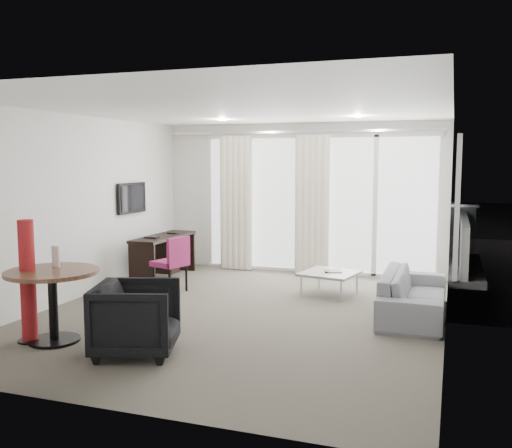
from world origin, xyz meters
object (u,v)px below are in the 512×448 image
(rattan_chair_b, at_px, (430,238))
(desk, at_px, (164,257))
(desk_chair, at_px, (170,264))
(red_lamp, at_px, (28,281))
(coffee_table, at_px, (329,283))
(rattan_chair_a, at_px, (341,239))
(sofa, at_px, (414,294))
(round_table, at_px, (53,306))
(tub_armchair, at_px, (136,318))

(rattan_chair_b, bearing_deg, desk, -132.02)
(desk_chair, distance_m, red_lamp, 2.67)
(coffee_table, height_order, rattan_chair_a, rattan_chair_a)
(desk, xyz_separation_m, coffee_table, (2.87, -0.28, -0.19))
(rattan_chair_a, bearing_deg, rattan_chair_b, -3.67)
(coffee_table, xyz_separation_m, sofa, (1.24, -0.78, 0.11))
(rattan_chair_b, bearing_deg, rattan_chair_a, -151.32)
(sofa, xyz_separation_m, rattan_chair_a, (-1.64, 3.81, 0.13))
(round_table, distance_m, rattan_chair_a, 6.48)
(red_lamp, xyz_separation_m, tub_armchair, (1.31, 0.03, -0.30))
(desk_chair, distance_m, rattan_chair_a, 4.09)
(coffee_table, distance_m, rattan_chair_a, 3.07)
(round_table, height_order, sofa, round_table)
(sofa, bearing_deg, red_lamp, 122.21)
(coffee_table, distance_m, rattan_chair_b, 3.85)
(sofa, distance_m, rattan_chair_b, 4.41)
(rattan_chair_b, bearing_deg, sofa, -81.33)
(desk_chair, relative_size, tub_armchair, 1.03)
(round_table, height_order, red_lamp, red_lamp)
(sofa, bearing_deg, coffee_table, 57.92)
(desk, height_order, coffee_table, desk)
(desk_chair, relative_size, sofa, 0.44)
(round_table, xyz_separation_m, red_lamp, (-0.25, -0.08, 0.27))
(round_table, relative_size, rattan_chair_a, 1.21)
(red_lamp, bearing_deg, tub_armchair, 1.19)
(sofa, bearing_deg, desk_chair, 86.86)
(round_table, bearing_deg, sofa, 33.02)
(red_lamp, relative_size, tub_armchair, 1.63)
(round_table, bearing_deg, red_lamp, -161.30)
(coffee_table, bearing_deg, desk_chair, -165.82)
(desk, bearing_deg, desk_chair, -56.78)
(desk_chair, bearing_deg, rattan_chair_a, 80.61)
(desk_chair, bearing_deg, sofa, 15.35)
(desk_chair, bearing_deg, coffee_table, 32.67)
(round_table, bearing_deg, desk, 98.20)
(desk, xyz_separation_m, sofa, (4.12, -1.06, -0.07))
(desk, height_order, rattan_chair_a, rattan_chair_a)
(coffee_table, bearing_deg, red_lamp, -129.28)
(coffee_table, bearing_deg, rattan_chair_b, 70.75)
(desk, xyz_separation_m, round_table, (0.49, -3.41, 0.04))
(rattan_chair_a, bearing_deg, red_lamp, -133.03)
(rattan_chair_b, bearing_deg, coffee_table, -100.25)
(red_lamp, xyz_separation_m, sofa, (3.87, 2.44, -0.38))
(red_lamp, height_order, rattan_chair_a, red_lamp)
(desk_chair, height_order, tub_armchair, desk_chair)
(desk, relative_size, sofa, 0.79)
(red_lamp, height_order, coffee_table, red_lamp)
(desk_chair, relative_size, coffee_table, 1.13)
(coffee_table, xyz_separation_m, rattan_chair_b, (1.27, 3.63, 0.25))
(red_lamp, relative_size, rattan_chair_b, 1.59)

